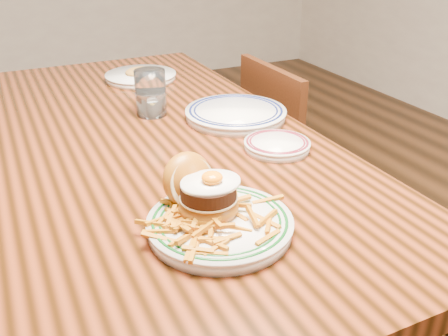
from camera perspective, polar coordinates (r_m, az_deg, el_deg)
name	(u,v)px	position (r m, az deg, el deg)	size (l,w,h in m)	color
table	(143,167)	(1.33, -9.25, 0.06)	(0.85, 1.60, 0.75)	black
chair_right	(293,165)	(1.86, 7.87, 0.40)	(0.39, 0.39, 0.82)	#3D1C0C
main_plate	(214,212)	(0.88, -1.11, -5.00)	(0.26, 0.28, 0.13)	white
side_plate	(277,144)	(1.20, 6.09, 2.69)	(0.16, 0.16, 0.02)	white
rear_plate	(236,113)	(1.39, 1.35, 6.29)	(0.28, 0.28, 0.03)	white
water_glass	(151,96)	(1.42, -8.36, 8.20)	(0.09, 0.09, 0.13)	white
far_plate	(141,76)	(1.77, -9.49, 10.35)	(0.24, 0.24, 0.04)	white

